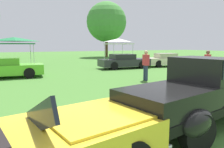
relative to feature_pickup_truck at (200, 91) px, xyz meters
The scene contains 11 objects.
ground_plane 0.97m from the feature_pickup_truck, behind, with size 120.00×120.00×0.00m, color #42752D.
feature_pickup_truck is the anchor object (origin of this frame).
neighbor_convertible 4.07m from the feature_pickup_truck, behind, with size 4.42×2.44×1.40m.
show_car_lime 11.54m from the feature_pickup_truck, 112.44° to the left, with size 4.35×1.98×1.22m.
show_car_charcoal 12.95m from the feature_pickup_truck, 68.99° to the left, with size 4.39×1.91×1.22m.
show_car_cream 14.84m from the feature_pickup_truck, 52.50° to the left, with size 4.24×2.52×1.22m.
spectator_near_truck 7.66m from the feature_pickup_truck, 38.56° to the left, with size 0.46×0.35×1.69m.
spectator_between_cars 6.70m from the feature_pickup_truck, 66.35° to the left, with size 0.29×0.43×1.69m.
canopy_tent_left_field 18.62m from the feature_pickup_truck, 101.25° to the left, with size 3.31×3.31×2.71m.
canopy_tent_center_field 19.36m from the feature_pickup_truck, 68.17° to the left, with size 2.67×2.67×2.71m.
treeline_center 30.81m from the feature_pickup_truck, 69.66° to the left, with size 6.50×6.50×8.95m.
Camera 1 is at (-3.81, -3.59, 2.01)m, focal length 33.90 mm.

